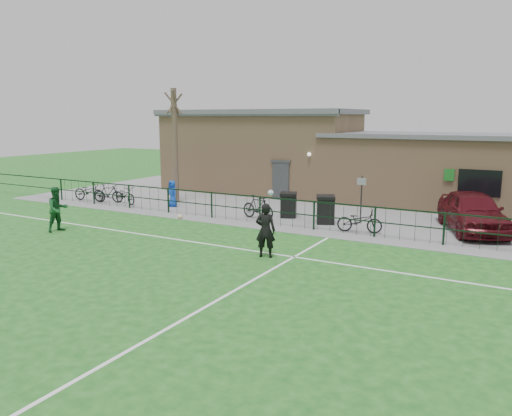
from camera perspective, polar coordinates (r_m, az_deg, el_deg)
The scene contains 21 objects.
ground at distance 14.26m, azimuth -10.03°, elevation -8.31°, with size 90.00×90.00×0.00m, color #19551A.
paving_strip at distance 25.80m, azimuth 9.32°, elevation 0.13°, with size 34.00×13.00×0.02m, color slate.
pitch_line_touch at distance 20.64m, azimuth 3.83°, elevation -2.32°, with size 28.00×0.10×0.01m, color white.
pitch_line_mid at distance 17.38m, azimuth -1.62°, elevation -4.72°, with size 28.00×0.10×0.01m, color white.
pitch_line_perp at distance 13.13m, azimuth -3.16°, elevation -9.79°, with size 0.10×16.00×0.01m, color white.
perimeter_fence at distance 20.69m, azimuth 4.08°, elevation -0.61°, with size 28.00×0.10×1.20m, color black.
bare_tree at distance 26.76m, azimuth -9.24°, elevation 6.95°, with size 0.30×0.30×6.00m, color #4E3B2F.
wheelie_bin_left at distance 22.77m, azimuth 3.74°, elevation 0.25°, with size 0.69×0.78×1.04m, color black.
wheelie_bin_right at distance 21.60m, azimuth 7.95°, elevation -0.28°, with size 0.74×0.84×1.12m, color black.
sign_post at distance 22.21m, azimuth 11.93°, elevation 1.05°, with size 0.06×0.06×2.00m, color black.
car_maroon at distance 21.59m, azimuth 23.51°, elevation -0.36°, with size 1.92×4.78×1.63m, color #4E0D15.
bicycle_a at distance 28.68m, azimuth -18.52°, elevation 1.81°, with size 0.68×1.95×1.02m, color black.
bicycle_b at distance 27.78m, azimuth -16.50°, elevation 1.61°, with size 0.46×1.62×0.97m, color black.
bicycle_c at distance 27.14m, azimuth -14.74°, elevation 1.44°, with size 0.61×1.76×0.92m, color black.
bicycle_d at distance 22.27m, azimuth 0.23°, elevation 0.09°, with size 0.50×1.78×1.07m, color black.
bicycle_e at distance 20.12m, azimuth 11.75°, elevation -1.45°, with size 0.61×1.76×0.93m, color black.
spectator_child at distance 25.72m, azimuth -9.54°, elevation 1.64°, with size 0.66×0.43×1.35m, color #1343B4.
goalkeeper_kick at distance 16.27m, azimuth 1.10°, elevation -2.46°, with size 1.58×2.85×1.84m.
outfield_player at distance 21.44m, azimuth -21.72°, elevation -0.13°, with size 0.87×0.68×1.79m, color #164E24.
ball_ground at distance 22.69m, azimuth -8.68°, elevation -0.98°, with size 0.22×0.22×0.22m, color white.
clubhouse at distance 28.61m, azimuth 9.87°, elevation 5.58°, with size 24.25×5.40×4.96m.
Camera 1 is at (8.67, -10.37, 4.52)m, focal length 35.00 mm.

